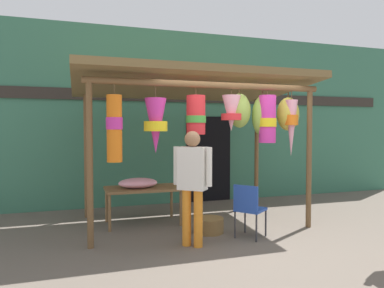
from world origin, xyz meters
The scene contains 8 objects.
ground_plane centered at (0.00, 0.00, 0.00)m, with size 30.00×30.00×0.00m, color #60564C.
shop_facade centered at (0.00, 2.76, 1.97)m, with size 12.05×0.29×3.94m.
market_stall_canopy centered at (-0.28, 0.62, 2.25)m, with size 4.15×2.40×2.68m.
display_table centered at (-1.26, 1.04, 0.59)m, with size 1.33×0.76×0.66m.
flower_heap_on_table centered at (-1.33, 1.01, 0.75)m, with size 0.69×0.48×0.18m.
folding_chair centered at (0.15, -0.33, 0.50)m, with size 0.56×0.56×0.84m.
wicker_basket_by_table centered at (-0.32, 0.16, 0.12)m, with size 0.48×0.48×0.24m, color brown.
customer_foreground centered at (-0.79, -0.41, 0.99)m, with size 0.48×0.43×1.67m.
Camera 1 is at (-2.37, -5.31, 1.69)m, focal length 33.57 mm.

